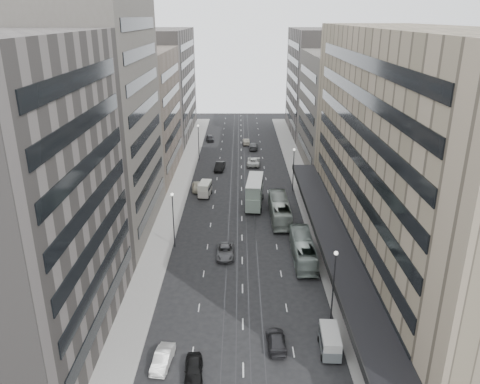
{
  "coord_description": "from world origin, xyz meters",
  "views": [
    {
      "loc": [
        -0.31,
        -48.2,
        31.28
      ],
      "look_at": [
        -0.3,
        18.48,
        6.01
      ],
      "focal_mm": 35.0,
      "sensor_mm": 36.0,
      "label": 1
    }
  ],
  "objects_px": {
    "bus_near": "(303,249)",
    "pedestrian": "(363,355)",
    "sedan_0": "(194,369)",
    "sedan_2": "(225,252)",
    "bus_far": "(280,209)",
    "double_decker": "(255,192)",
    "panel_van": "(205,189)",
    "vw_microbus": "(330,341)",
    "sedan_1": "(163,359)"
  },
  "relations": [
    {
      "from": "sedan_0",
      "to": "sedan_1",
      "type": "distance_m",
      "value": 3.4
    },
    {
      "from": "vw_microbus",
      "to": "sedan_0",
      "type": "bearing_deg",
      "value": -162.8
    },
    {
      "from": "vw_microbus",
      "to": "pedestrian",
      "type": "relative_size",
      "value": 2.13
    },
    {
      "from": "panel_van",
      "to": "sedan_0",
      "type": "height_order",
      "value": "panel_van"
    },
    {
      "from": "sedan_0",
      "to": "pedestrian",
      "type": "bearing_deg",
      "value": 0.9
    },
    {
      "from": "bus_near",
      "to": "bus_far",
      "type": "xyz_separation_m",
      "value": [
        -2.09,
        13.48,
        0.13
      ]
    },
    {
      "from": "bus_near",
      "to": "bus_far",
      "type": "relative_size",
      "value": 0.92
    },
    {
      "from": "bus_near",
      "to": "sedan_2",
      "type": "xyz_separation_m",
      "value": [
        -10.6,
        0.89,
        -0.87
      ]
    },
    {
      "from": "double_decker",
      "to": "sedan_0",
      "type": "relative_size",
      "value": 2.21
    },
    {
      "from": "bus_near",
      "to": "pedestrian",
      "type": "relative_size",
      "value": 5.59
    },
    {
      "from": "sedan_1",
      "to": "sedan_2",
      "type": "bearing_deg",
      "value": 83.17
    },
    {
      "from": "bus_near",
      "to": "sedan_2",
      "type": "height_order",
      "value": "bus_near"
    },
    {
      "from": "panel_van",
      "to": "bus_near",
      "type": "bearing_deg",
      "value": -51.07
    },
    {
      "from": "sedan_2",
      "to": "pedestrian",
      "type": "relative_size",
      "value": 2.53
    },
    {
      "from": "sedan_0",
      "to": "sedan_2",
      "type": "distance_m",
      "value": 23.02
    },
    {
      "from": "bus_far",
      "to": "sedan_1",
      "type": "height_order",
      "value": "bus_far"
    },
    {
      "from": "panel_van",
      "to": "sedan_0",
      "type": "distance_m",
      "value": 45.98
    },
    {
      "from": "sedan_1",
      "to": "sedan_2",
      "type": "xyz_separation_m",
      "value": [
        5.31,
        21.49,
        0.02
      ]
    },
    {
      "from": "panel_van",
      "to": "sedan_2",
      "type": "xyz_separation_m",
      "value": [
        4.37,
        -23.01,
        -0.76
      ]
    },
    {
      "from": "sedan_1",
      "to": "panel_van",
      "type": "bearing_deg",
      "value": 95.85
    },
    {
      "from": "sedan_2",
      "to": "pedestrian",
      "type": "distance_m",
      "value": 25.53
    },
    {
      "from": "panel_van",
      "to": "pedestrian",
      "type": "height_order",
      "value": "panel_van"
    },
    {
      "from": "sedan_0",
      "to": "sedan_1",
      "type": "height_order",
      "value": "sedan_0"
    },
    {
      "from": "bus_far",
      "to": "sedan_1",
      "type": "relative_size",
      "value": 2.89
    },
    {
      "from": "vw_microbus",
      "to": "pedestrian",
      "type": "xyz_separation_m",
      "value": [
        2.76,
        -1.98,
        -0.11
      ]
    },
    {
      "from": "vw_microbus",
      "to": "sedan_0",
      "type": "xyz_separation_m",
      "value": [
        -13.14,
        -3.33,
        -0.57
      ]
    },
    {
      "from": "sedan_0",
      "to": "pedestrian",
      "type": "relative_size",
      "value": 2.05
    },
    {
      "from": "bus_near",
      "to": "sedan_2",
      "type": "relative_size",
      "value": 2.21
    },
    {
      "from": "bus_near",
      "to": "bus_far",
      "type": "height_order",
      "value": "bus_far"
    },
    {
      "from": "double_decker",
      "to": "sedan_1",
      "type": "height_order",
      "value": "double_decker"
    },
    {
      "from": "bus_far",
      "to": "sedan_2",
      "type": "distance_m",
      "value": 15.24
    },
    {
      "from": "sedan_0",
      "to": "sedan_2",
      "type": "xyz_separation_m",
      "value": [
        2.23,
        22.92,
        0.01
      ]
    },
    {
      "from": "sedan_1",
      "to": "sedan_2",
      "type": "distance_m",
      "value": 22.14
    },
    {
      "from": "bus_near",
      "to": "panel_van",
      "type": "distance_m",
      "value": 28.2
    },
    {
      "from": "sedan_2",
      "to": "vw_microbus",
      "type": "bearing_deg",
      "value": -61.83
    },
    {
      "from": "bus_near",
      "to": "sedan_2",
      "type": "distance_m",
      "value": 10.68
    },
    {
      "from": "bus_near",
      "to": "pedestrian",
      "type": "xyz_separation_m",
      "value": [
        3.07,
        -20.67,
        -0.42
      ]
    },
    {
      "from": "sedan_2",
      "to": "pedestrian",
      "type": "bearing_deg",
      "value": -58.58
    },
    {
      "from": "vw_microbus",
      "to": "sedan_1",
      "type": "distance_m",
      "value": 16.34
    },
    {
      "from": "bus_near",
      "to": "vw_microbus",
      "type": "relative_size",
      "value": 2.62
    },
    {
      "from": "bus_near",
      "to": "sedan_2",
      "type": "bearing_deg",
      "value": -4.19
    },
    {
      "from": "bus_far",
      "to": "vw_microbus",
      "type": "xyz_separation_m",
      "value": [
        2.39,
        -32.18,
        -0.44
      ]
    },
    {
      "from": "bus_far",
      "to": "pedestrian",
      "type": "distance_m",
      "value": 34.54
    },
    {
      "from": "sedan_0",
      "to": "bus_far",
      "type": "bearing_deg",
      "value": 69.18
    },
    {
      "from": "bus_near",
      "to": "sedan_0",
      "type": "xyz_separation_m",
      "value": [
        -12.83,
        -22.03,
        -0.87
      ]
    },
    {
      "from": "vw_microbus",
      "to": "sedan_1",
      "type": "relative_size",
      "value": 1.02
    },
    {
      "from": "pedestrian",
      "to": "double_decker",
      "type": "bearing_deg",
      "value": -119.09
    },
    {
      "from": "panel_van",
      "to": "pedestrian",
      "type": "bearing_deg",
      "value": -61.11
    },
    {
      "from": "bus_near",
      "to": "double_decker",
      "type": "bearing_deg",
      "value": -72.01
    },
    {
      "from": "double_decker",
      "to": "pedestrian",
      "type": "height_order",
      "value": "double_decker"
    }
  ]
}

